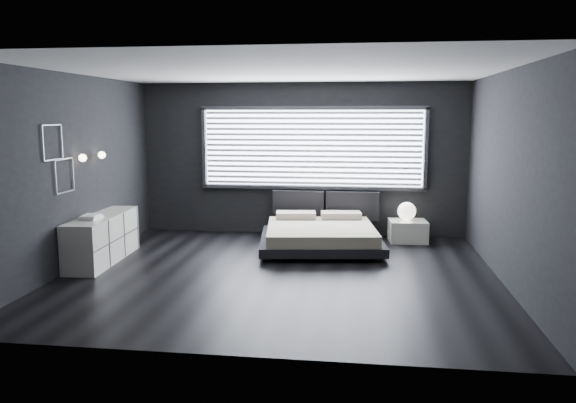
# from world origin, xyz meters

# --- Properties ---
(room) EXTENTS (6.04, 6.00, 2.80)m
(room) POSITION_xyz_m (0.00, 0.00, 1.40)
(room) COLOR black
(room) RESTS_ON ground
(window) EXTENTS (4.14, 0.09, 1.52)m
(window) POSITION_xyz_m (0.20, 2.70, 1.61)
(window) COLOR white
(window) RESTS_ON ground
(headboard) EXTENTS (1.96, 0.16, 0.52)m
(headboard) POSITION_xyz_m (0.45, 2.64, 0.57)
(headboard) COLOR black
(headboard) RESTS_ON ground
(sconce_near) EXTENTS (0.18, 0.11, 0.11)m
(sconce_near) POSITION_xyz_m (-2.88, 0.05, 1.60)
(sconce_near) COLOR silver
(sconce_near) RESTS_ON ground
(sconce_far) EXTENTS (0.18, 0.11, 0.11)m
(sconce_far) POSITION_xyz_m (-2.88, 0.65, 1.60)
(sconce_far) COLOR silver
(sconce_far) RESTS_ON ground
(wall_art_upper) EXTENTS (0.01, 0.48, 0.48)m
(wall_art_upper) POSITION_xyz_m (-2.98, -0.55, 1.85)
(wall_art_upper) COLOR #47474C
(wall_art_upper) RESTS_ON ground
(wall_art_lower) EXTENTS (0.01, 0.48, 0.48)m
(wall_art_lower) POSITION_xyz_m (-2.98, -0.30, 1.38)
(wall_art_lower) COLOR #47474C
(wall_art_lower) RESTS_ON ground
(bed) EXTENTS (2.19, 2.12, 0.51)m
(bed) POSITION_xyz_m (0.45, 1.59, 0.24)
(bed) COLOR black
(bed) RESTS_ON ground
(nightstand) EXTENTS (0.69, 0.59, 0.38)m
(nightstand) POSITION_xyz_m (1.93, 2.32, 0.19)
(nightstand) COLOR silver
(nightstand) RESTS_ON ground
(orb_lamp) EXTENTS (0.32, 0.32, 0.32)m
(orb_lamp) POSITION_xyz_m (1.91, 2.36, 0.54)
(orb_lamp) COLOR white
(orb_lamp) RESTS_ON nightstand
(dresser) EXTENTS (0.59, 1.80, 0.71)m
(dresser) POSITION_xyz_m (-2.78, 0.33, 0.36)
(dresser) COLOR silver
(dresser) RESTS_ON ground
(book_stack) EXTENTS (0.25, 0.33, 0.07)m
(book_stack) POSITION_xyz_m (-2.78, 0.01, 0.74)
(book_stack) COLOR white
(book_stack) RESTS_ON dresser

